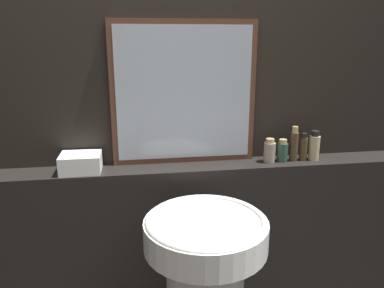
{
  "coord_description": "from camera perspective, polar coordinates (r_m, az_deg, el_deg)",
  "views": [
    {
      "loc": [
        -0.16,
        -0.12,
        1.52
      ],
      "look_at": [
        0.08,
        1.43,
        1.08
      ],
      "focal_mm": 35.0,
      "sensor_mm": 36.0,
      "label": 1
    }
  ],
  "objects": [
    {
      "name": "lotion_bottle",
      "position": [
        1.86,
        15.28,
        -0.15
      ],
      "size": [
        0.04,
        0.04,
        0.17
      ],
      "color": "#4C3823",
      "rests_on": "vanity_counter"
    },
    {
      "name": "towel_stack",
      "position": [
        1.74,
        -16.57,
        -2.73
      ],
      "size": [
        0.18,
        0.15,
        0.08
      ],
      "color": "white",
      "rests_on": "vanity_counter"
    },
    {
      "name": "hand_soap_bottle",
      "position": [
        1.91,
        18.14,
        -0.35
      ],
      "size": [
        0.05,
        0.05,
        0.14
      ],
      "color": "#C6B284",
      "rests_on": "vanity_counter"
    },
    {
      "name": "wall_back",
      "position": [
        1.78,
        -3.67,
        6.85
      ],
      "size": [
        8.0,
        0.06,
        2.5
      ],
      "color": "black",
      "rests_on": "ground_plane"
    },
    {
      "name": "conditioner_bottle",
      "position": [
        1.85,
        13.62,
        -1.05
      ],
      "size": [
        0.05,
        0.05,
        0.11
      ],
      "color": "#2D4C3D",
      "rests_on": "vanity_counter"
    },
    {
      "name": "vanity_counter",
      "position": [
        1.95,
        -2.94,
        -16.81
      ],
      "size": [
        2.68,
        0.17,
        0.95
      ],
      "color": "black",
      "rests_on": "ground_plane"
    },
    {
      "name": "body_wash_bottle",
      "position": [
        1.89,
        16.62,
        -0.55
      ],
      "size": [
        0.04,
        0.04,
        0.13
      ],
      "color": "#4C3823",
      "rests_on": "vanity_counter"
    },
    {
      "name": "shampoo_bottle",
      "position": [
        1.83,
        11.73,
        -1.07
      ],
      "size": [
        0.06,
        0.06,
        0.11
      ],
      "color": "gray",
      "rests_on": "vanity_counter"
    },
    {
      "name": "mirror",
      "position": [
        1.73,
        -1.21,
        7.69
      ],
      "size": [
        0.67,
        0.03,
        0.66
      ],
      "color": "#563323",
      "rests_on": "vanity_counter"
    }
  ]
}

